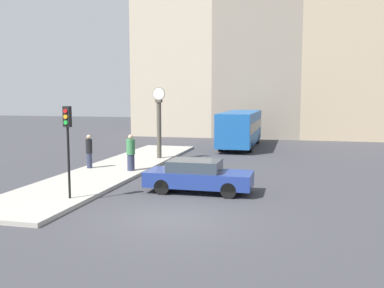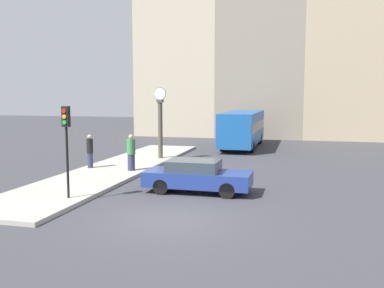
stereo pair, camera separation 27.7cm
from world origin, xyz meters
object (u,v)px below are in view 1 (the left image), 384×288
object	(u,v)px
traffic_light_near	(68,132)
sedan_car	(198,176)
street_clock	(159,123)
pedestrian_green_hoodie	(131,153)
pedestrian_black_jacket	(89,151)
bus_distant	(241,127)

from	to	relation	value
traffic_light_near	sedan_car	bearing A→B (deg)	33.18
traffic_light_near	street_clock	xyz separation A→B (m)	(0.02, 10.60, -0.32)
pedestrian_green_hoodie	sedan_car	bearing A→B (deg)	-37.64
pedestrian_black_jacket	pedestrian_green_hoodie	distance (m)	2.42
traffic_light_near	street_clock	distance (m)	10.61
sedan_car	bus_distant	world-z (taller)	bus_distant
traffic_light_near	pedestrian_green_hoodie	distance (m)	6.28
bus_distant	street_clock	distance (m)	8.82
traffic_light_near	pedestrian_black_jacket	xyz separation A→B (m)	(-2.42, 6.27, -1.57)
pedestrian_black_jacket	pedestrian_green_hoodie	world-z (taller)	pedestrian_green_hoodie
traffic_light_near	pedestrian_green_hoodie	bearing A→B (deg)	90.09
street_clock	pedestrian_black_jacket	xyz separation A→B (m)	(-2.44, -4.33, -1.26)
street_clock	pedestrian_black_jacket	bearing A→B (deg)	-119.43
sedan_car	pedestrian_green_hoodie	world-z (taller)	pedestrian_green_hoodie
sedan_car	traffic_light_near	world-z (taller)	traffic_light_near
sedan_car	bus_distant	bearing A→B (deg)	91.08
traffic_light_near	pedestrian_black_jacket	bearing A→B (deg)	111.13
pedestrian_black_jacket	pedestrian_green_hoodie	bearing A→B (deg)	-4.40
traffic_light_near	pedestrian_green_hoodie	size ratio (longest dim) A/B	1.86
street_clock	bus_distant	bearing A→B (deg)	63.30
traffic_light_near	pedestrian_black_jacket	distance (m)	6.91
street_clock	traffic_light_near	bearing A→B (deg)	-90.11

